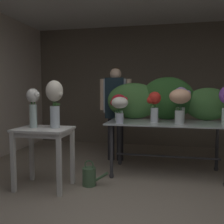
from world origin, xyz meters
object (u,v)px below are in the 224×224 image
object	(u,v)px
vase_white_roses_tall	(33,105)
display_table_glass	(167,130)
florist	(115,104)
vase_scarlet_ranunculus	(154,104)
side_table_white	(44,137)
vase_peach_lilies	(180,101)
watering_can	(90,176)
vase_cream_lisianthus_tall	(55,100)
vase_crimson_roses	(119,104)
vase_lilac_anemones	(181,100)
vase_ivory_peonies	(120,106)

from	to	relation	value
vase_white_roses_tall	display_table_glass	bearing A→B (deg)	27.55
florist	vase_white_roses_tall	size ratio (longest dim) A/B	3.30
vase_scarlet_ranunculus	vase_white_roses_tall	world-z (taller)	vase_white_roses_tall
side_table_white	vase_peach_lilies	distance (m)	1.90
florist	watering_can	size ratio (longest dim) A/B	4.70
florist	vase_cream_lisianthus_tall	xyz separation A→B (m)	(-0.50, -1.40, 0.13)
vase_crimson_roses	vase_scarlet_ranunculus	world-z (taller)	vase_scarlet_ranunculus
vase_lilac_anemones	vase_crimson_roses	bearing A→B (deg)	-175.52
vase_lilac_anemones	vase_white_roses_tall	world-z (taller)	vase_lilac_anemones
vase_scarlet_ranunculus	vase_peach_lilies	bearing A→B (deg)	-16.46
vase_cream_lisianthus_tall	side_table_white	bearing A→B (deg)	-159.82
vase_ivory_peonies	vase_cream_lisianthus_tall	size ratio (longest dim) A/B	0.62
display_table_glass	watering_can	world-z (taller)	display_table_glass
vase_white_roses_tall	watering_can	bearing A→B (deg)	15.60
side_table_white	watering_can	distance (m)	0.79
vase_crimson_roses	vase_cream_lisianthus_tall	size ratio (longest dim) A/B	0.67
vase_ivory_peonies	vase_white_roses_tall	world-z (taller)	vase_white_roses_tall
vase_peach_lilies	vase_cream_lisianthus_tall	world-z (taller)	vase_cream_lisianthus_tall
vase_crimson_roses	vase_peach_lilies	size ratio (longest dim) A/B	0.83
vase_ivory_peonies	vase_scarlet_ranunculus	size ratio (longest dim) A/B	0.84
vase_crimson_roses	watering_can	size ratio (longest dim) A/B	1.15
vase_cream_lisianthus_tall	florist	bearing A→B (deg)	70.22
vase_lilac_anemones	vase_ivory_peonies	world-z (taller)	vase_lilac_anemones
florist	vase_crimson_roses	xyz separation A→B (m)	(0.17, -0.56, 0.03)
vase_scarlet_ranunculus	vase_cream_lisianthus_tall	size ratio (longest dim) A/B	0.74
display_table_glass	vase_scarlet_ranunculus	bearing A→B (deg)	-157.46
florist	vase_ivory_peonies	distance (m)	0.92
vase_cream_lisianthus_tall	vase_ivory_peonies	bearing A→B (deg)	34.74
florist	watering_can	distance (m)	1.55
vase_lilac_anemones	vase_ivory_peonies	bearing A→B (deg)	-155.10
display_table_glass	vase_crimson_roses	size ratio (longest dim) A/B	4.30
vase_cream_lisianthus_tall	watering_can	world-z (taller)	vase_cream_lisianthus_tall
florist	vase_crimson_roses	bearing A→B (deg)	-73.45
florist	vase_peach_lilies	distance (m)	1.32
side_table_white	watering_can	world-z (taller)	side_table_white
vase_cream_lisianthus_tall	vase_scarlet_ranunculus	bearing A→B (deg)	31.47
florist	vase_white_roses_tall	xyz separation A→B (m)	(-0.78, -1.45, 0.06)
display_table_glass	vase_peach_lilies	size ratio (longest dim) A/B	3.57
display_table_glass	vase_cream_lisianthus_tall	world-z (taller)	vase_cream_lisianthus_tall
florist	vase_crimson_roses	world-z (taller)	florist
display_table_glass	vase_lilac_anemones	world-z (taller)	vase_lilac_anemones
vase_peach_lilies	display_table_glass	bearing A→B (deg)	132.87
side_table_white	florist	distance (m)	1.63
vase_ivory_peonies	watering_can	bearing A→B (deg)	-131.40
florist	vase_cream_lisianthus_tall	size ratio (longest dim) A/B	2.74
vase_white_roses_tall	vase_cream_lisianthus_tall	distance (m)	0.29
vase_scarlet_ranunculus	vase_white_roses_tall	bearing A→B (deg)	-151.84
side_table_white	florist	world-z (taller)	florist
vase_white_roses_tall	vase_cream_lisianthus_tall	xyz separation A→B (m)	(0.27, 0.05, 0.07)
vase_lilac_anemones	display_table_glass	bearing A→B (deg)	-155.08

